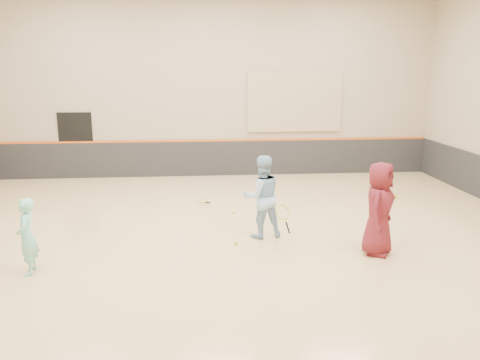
{
  "coord_description": "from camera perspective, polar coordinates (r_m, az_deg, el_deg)",
  "views": [
    {
      "loc": [
        -0.4,
        -9.77,
        3.58
      ],
      "look_at": [
        0.47,
        0.4,
        1.15
      ],
      "focal_mm": 35.0,
      "sensor_mm": 36.0,
      "label": 1
    }
  ],
  "objects": [
    {
      "name": "wainscot_back",
      "position": [
        16.02,
        -3.39,
        2.65
      ],
      "size": [
        14.9,
        0.04,
        1.2
      ],
      "primitive_type": "cube",
      "color": "#232326",
      "rests_on": "floor"
    },
    {
      "name": "room",
      "position": [
        10.16,
        -2.46,
        -2.42
      ],
      "size": [
        15.04,
        12.04,
        6.22
      ],
      "color": "tan",
      "rests_on": "ground"
    },
    {
      "name": "doorway",
      "position": [
        16.46,
        -19.31,
        3.97
      ],
      "size": [
        1.1,
        0.05,
        2.2
      ],
      "primitive_type": "cube",
      "color": "black",
      "rests_on": "floor"
    },
    {
      "name": "instructor",
      "position": [
        10.07,
        2.67,
        -2.04
      ],
      "size": [
        0.99,
        0.84,
        1.8
      ],
      "primitive_type": "imported",
      "rotation": [
        0.0,
        0.0,
        3.34
      ],
      "color": "#94C2E5",
      "rests_on": "floor"
    },
    {
      "name": "held_racket",
      "position": [
        9.84,
        5.25,
        -3.97
      ],
      "size": [
        0.41,
        0.41,
        0.68
      ],
      "primitive_type": null,
      "color": "#9CBF2A",
      "rests_on": "instructor"
    },
    {
      "name": "ball_in_hand",
      "position": [
        9.33,
        18.53,
        -1.91
      ],
      "size": [
        0.07,
        0.07,
        0.07
      ],
      "primitive_type": "sphere",
      "color": "gold",
      "rests_on": "young_man"
    },
    {
      "name": "spare_racket",
      "position": [
        12.9,
        -4.62,
        -2.37
      ],
      "size": [
        0.73,
        0.73,
        0.17
      ],
      "primitive_type": null,
      "color": "#BDCB2C",
      "rests_on": "floor"
    },
    {
      "name": "ball_beside_spare",
      "position": [
        11.86,
        -0.78,
        -4.0
      ],
      "size": [
        0.07,
        0.07,
        0.07
      ],
      "primitive_type": "sphere",
      "color": "#DBEA36",
      "rests_on": "floor"
    },
    {
      "name": "young_man",
      "position": [
        9.52,
        16.58,
        -3.37
      ],
      "size": [
        0.99,
        1.08,
        1.85
      ],
      "primitive_type": "imported",
      "rotation": [
        0.0,
        0.0,
        0.98
      ],
      "color": "maroon",
      "rests_on": "floor"
    },
    {
      "name": "ball_under_racket",
      "position": [
        9.84,
        -0.49,
        -7.73
      ],
      "size": [
        0.07,
        0.07,
        0.07
      ],
      "primitive_type": "sphere",
      "color": "#ACC52D",
      "rests_on": "floor"
    },
    {
      "name": "acoustic_panel",
      "position": [
        16.07,
        6.68,
        9.45
      ],
      "size": [
        3.2,
        0.08,
        2.0
      ],
      "primitive_type": "cube",
      "color": "tan",
      "rests_on": "wall_back"
    },
    {
      "name": "girl",
      "position": [
        9.13,
        -24.54,
        -6.3
      ],
      "size": [
        0.4,
        0.55,
        1.39
      ],
      "primitive_type": "imported",
      "rotation": [
        0.0,
        0.0,
        -1.43
      ],
      "color": "#7FDDD2",
      "rests_on": "floor"
    },
    {
      "name": "accent_stripe",
      "position": [
        15.91,
        -3.42,
        4.83
      ],
      "size": [
        14.9,
        0.03,
        0.06
      ],
      "primitive_type": "cube",
      "color": "#D85914",
      "rests_on": "wall_back"
    }
  ]
}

